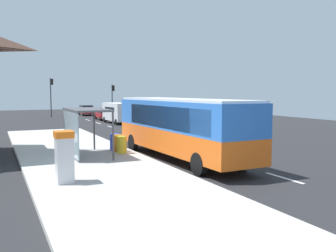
# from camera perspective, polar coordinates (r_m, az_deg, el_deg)

# --- Properties ---
(ground_plane) EXTENTS (56.00, 92.00, 0.04)m
(ground_plane) POSITION_cam_1_polar(r_m,az_deg,el_deg) (33.53, -6.76, -0.91)
(ground_plane) COLOR #262628
(sidewalk_platform) EXTENTS (6.20, 30.00, 0.18)m
(sidewalk_platform) POSITION_cam_1_polar(r_m,az_deg,el_deg) (20.36, -13.15, -4.70)
(sidewalk_platform) COLOR beige
(sidewalk_platform) RESTS_ON ground
(lane_stripe_seg_0) EXTENTS (0.16, 2.20, 0.01)m
(lane_stripe_seg_0) POSITION_cam_1_polar(r_m,az_deg,el_deg) (16.26, 17.37, -7.62)
(lane_stripe_seg_0) COLOR silver
(lane_stripe_seg_0) RESTS_ON ground
(lane_stripe_seg_1) EXTENTS (0.16, 2.20, 0.01)m
(lane_stripe_seg_1) POSITION_cam_1_polar(r_m,az_deg,el_deg) (20.14, 7.68, -4.96)
(lane_stripe_seg_1) COLOR silver
(lane_stripe_seg_1) RESTS_ON ground
(lane_stripe_seg_2) EXTENTS (0.16, 2.20, 0.01)m
(lane_stripe_seg_2) POSITION_cam_1_polar(r_m,az_deg,el_deg) (24.43, 1.29, -3.11)
(lane_stripe_seg_2) COLOR silver
(lane_stripe_seg_2) RESTS_ON ground
(lane_stripe_seg_3) EXTENTS (0.16, 2.20, 0.01)m
(lane_stripe_seg_3) POSITION_cam_1_polar(r_m,az_deg,el_deg) (28.95, -3.14, -1.80)
(lane_stripe_seg_3) COLOR silver
(lane_stripe_seg_3) RESTS_ON ground
(lane_stripe_seg_4) EXTENTS (0.16, 2.20, 0.01)m
(lane_stripe_seg_4) POSITION_cam_1_polar(r_m,az_deg,el_deg) (33.61, -6.35, -0.84)
(lane_stripe_seg_4) COLOR silver
(lane_stripe_seg_4) RESTS_ON ground
(lane_stripe_seg_5) EXTENTS (0.16, 2.20, 0.01)m
(lane_stripe_seg_5) POSITION_cam_1_polar(r_m,az_deg,el_deg) (38.35, -8.78, -0.12)
(lane_stripe_seg_5) COLOR silver
(lane_stripe_seg_5) RESTS_ON ground
(lane_stripe_seg_6) EXTENTS (0.16, 2.20, 0.01)m
(lane_stripe_seg_6) POSITION_cam_1_polar(r_m,az_deg,el_deg) (43.15, -10.66, 0.45)
(lane_stripe_seg_6) COLOR silver
(lane_stripe_seg_6) RESTS_ON ground
(lane_stripe_seg_7) EXTENTS (0.16, 2.20, 0.01)m
(lane_stripe_seg_7) POSITION_cam_1_polar(r_m,az_deg,el_deg) (47.99, -12.17, 0.90)
(lane_stripe_seg_7) COLOR silver
(lane_stripe_seg_7) RESTS_ON ground
(bus) EXTENTS (2.82, 11.08, 3.21)m
(bus) POSITION_cam_1_polar(r_m,az_deg,el_deg) (19.48, 1.84, 0.19)
(bus) COLOR orange
(bus) RESTS_ON ground
(white_van) EXTENTS (2.22, 5.28, 2.30)m
(white_van) POSITION_cam_1_polar(r_m,az_deg,el_deg) (42.30, -7.67, 2.21)
(white_van) COLOR white
(white_van) RESTS_ON ground
(sedan_near) EXTENTS (1.86, 4.41, 1.52)m
(sedan_near) POSITION_cam_1_polar(r_m,az_deg,el_deg) (57.87, -12.40, 2.40)
(sedan_near) COLOR #A51919
(sedan_near) RESTS_ON ground
(sedan_far) EXTENTS (2.04, 4.49, 1.52)m
(sedan_far) POSITION_cam_1_polar(r_m,az_deg,el_deg) (47.99, -9.68, 1.88)
(sedan_far) COLOR #A51919
(sedan_far) RESTS_ON ground
(ticket_machine) EXTENTS (0.66, 0.76, 1.94)m
(ticket_machine) POSITION_cam_1_polar(r_m,az_deg,el_deg) (14.38, -15.61, -4.52)
(ticket_machine) COLOR silver
(ticket_machine) RESTS_ON sidewalk_platform
(recycling_bin_yellow) EXTENTS (0.52, 0.52, 0.95)m
(recycling_bin_yellow) POSITION_cam_1_polar(r_m,az_deg,el_deg) (20.65, -7.09, -2.87)
(recycling_bin_yellow) COLOR yellow
(recycling_bin_yellow) RESTS_ON sidewalk_platform
(recycling_bin_orange) EXTENTS (0.52, 0.52, 0.95)m
(recycling_bin_orange) POSITION_cam_1_polar(r_m,az_deg,el_deg) (21.31, -7.67, -2.63)
(recycling_bin_orange) COLOR orange
(recycling_bin_orange) RESTS_ON sidewalk_platform
(recycling_bin_blue) EXTENTS (0.52, 0.52, 0.95)m
(recycling_bin_blue) POSITION_cam_1_polar(r_m,az_deg,el_deg) (21.98, -8.23, -2.40)
(recycling_bin_blue) COLOR blue
(recycling_bin_blue) RESTS_ON sidewalk_platform
(traffic_light_near_side) EXTENTS (0.49, 0.28, 4.59)m
(traffic_light_near_side) POSITION_cam_1_polar(r_m,az_deg,el_deg) (55.52, -8.47, 4.70)
(traffic_light_near_side) COLOR #2D2D2D
(traffic_light_near_side) RESTS_ON ground
(traffic_light_far_side) EXTENTS (0.49, 0.28, 5.45)m
(traffic_light_far_side) POSITION_cam_1_polar(r_m,az_deg,el_deg) (54.46, -17.46, 5.06)
(traffic_light_far_side) COLOR #2D2D2D
(traffic_light_far_side) RESTS_ON ground
(bus_shelter) EXTENTS (1.80, 4.00, 2.50)m
(bus_shelter) POSITION_cam_1_polar(r_m,az_deg,el_deg) (19.98, -13.22, 0.91)
(bus_shelter) COLOR #4C4C51
(bus_shelter) RESTS_ON sidewalk_platform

